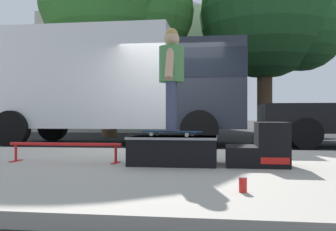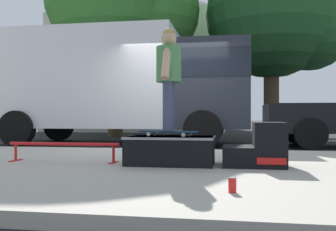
{
  "view_description": "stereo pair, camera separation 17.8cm",
  "coord_description": "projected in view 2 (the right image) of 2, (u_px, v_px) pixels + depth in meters",
  "views": [
    {
      "loc": [
        1.15,
        -7.83,
        0.74
      ],
      "look_at": [
        0.29,
        -1.59,
        0.77
      ],
      "focal_mm": 40.56,
      "sensor_mm": 36.0,
      "label": 1
    },
    {
      "loc": [
        1.33,
        -7.8,
        0.74
      ],
      "look_at": [
        0.29,
        -1.59,
        0.77
      ],
      "focal_mm": 40.56,
      "sensor_mm": 36.0,
      "label": 2
    }
  ],
  "objects": [
    {
      "name": "box_truck",
      "position": [
        121.0,
        82.0,
        10.36
      ],
      "size": [
        6.91,
        2.63,
        3.05
      ],
      "color": "white",
      "rests_on": "ground"
    },
    {
      "name": "street_tree_neighbour",
      "position": [
        124.0,
        0.0,
        14.05
      ],
      "size": [
        5.74,
        5.22,
        7.84
      ],
      "color": "brown",
      "rests_on": "ground"
    },
    {
      "name": "grind_rail",
      "position": [
        63.0,
        147.0,
        5.25
      ],
      "size": [
        1.6,
        0.28,
        0.27
      ],
      "color": "red",
      "rests_on": "sidewalk_slab"
    },
    {
      "name": "soda_can_b",
      "position": [
        232.0,
        185.0,
        3.11
      ],
      "size": [
        0.07,
        0.07,
        0.13
      ],
      "color": "red",
      "rests_on": "sidewalk_slab"
    },
    {
      "name": "house_behind",
      "position": [
        147.0,
        56.0,
        21.87
      ],
      "size": [
        9.54,
        8.23,
        8.4
      ],
      "color": "beige",
      "rests_on": "ground"
    },
    {
      "name": "skateboard",
      "position": [
        169.0,
        132.0,
        4.96
      ],
      "size": [
        0.8,
        0.4,
        0.07
      ],
      "color": "navy",
      "rests_on": "skate_box"
    },
    {
      "name": "skate_box",
      "position": [
        171.0,
        149.0,
        4.97
      ],
      "size": [
        1.14,
        0.71,
        0.37
      ],
      "color": "black",
      "rests_on": "sidewalk_slab"
    },
    {
      "name": "ground_plane",
      "position": [
        167.0,
        152.0,
        7.91
      ],
      "size": [
        140.0,
        140.0,
        0.0
      ],
      "primitive_type": "plane",
      "color": "black"
    },
    {
      "name": "kicker_ramp",
      "position": [
        259.0,
        148.0,
        4.78
      ],
      "size": [
        0.77,
        0.63,
        0.56
      ],
      "color": "black",
      "rests_on": "sidewalk_slab"
    },
    {
      "name": "skater_kid",
      "position": [
        169.0,
        71.0,
        4.96
      ],
      "size": [
        0.33,
        0.69,
        1.35
      ],
      "color": "#3F4766",
      "rests_on": "skateboard"
    },
    {
      "name": "sidewalk_slab",
      "position": [
        128.0,
        169.0,
        4.95
      ],
      "size": [
        50.0,
        5.0,
        0.12
      ],
      "primitive_type": "cube",
      "color": "#A8A093",
      "rests_on": "ground"
    },
    {
      "name": "street_tree_main",
      "position": [
        279.0,
        16.0,
        14.06
      ],
      "size": [
        5.36,
        4.87,
        7.07
      ],
      "color": "brown",
      "rests_on": "ground"
    }
  ]
}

